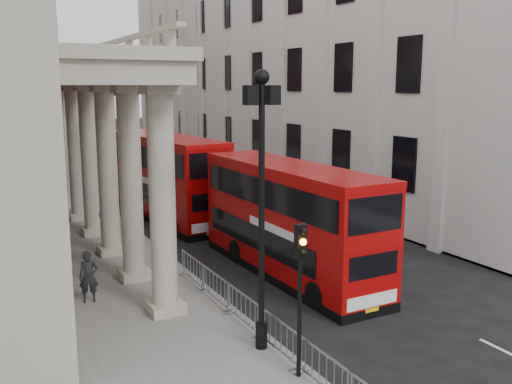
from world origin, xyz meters
The scene contains 15 objects.
sidewalk_west centered at (-3.00, 30.00, 0.06)m, with size 6.00×140.00×0.12m, color slate.
sidewalk_east centered at (13.50, 30.00, 0.06)m, with size 3.00×140.00×0.12m, color slate.
kerb centered at (-0.05, 30.00, 0.07)m, with size 0.20×140.00×0.14m, color slate.
east_building centered at (16.00, 32.00, 12.50)m, with size 8.00×55.00×25.00m, color beige.
monument_column centered at (6.00, 92.00, 15.98)m, with size 8.00×8.00×54.20m.
lamp_post_south centered at (-0.60, 4.00, 4.91)m, with size 1.05×0.44×8.32m.
lamp_post_mid centered at (-0.60, 20.00, 4.91)m, with size 1.05×0.44×8.32m.
lamp_post_north centered at (-0.60, 36.00, 4.91)m, with size 1.05×0.44×8.32m.
traffic_light centered at (-0.50, 1.98, 3.11)m, with size 0.28×0.33×4.30m.
crowd_barriers centered at (-0.35, 2.23, 0.67)m, with size 0.50×18.75×1.10m.
bus_near centered at (3.84, 9.86, 2.48)m, with size 2.89×11.05×4.75m.
bus_far centered at (2.55, 22.26, 2.63)m, with size 3.82×11.86×5.03m.
pedestrian_a centered at (-4.47, 10.24, 1.08)m, with size 0.70×0.46×1.92m, color black.
pedestrian_b centered at (-4.90, 13.68, 1.02)m, with size 0.87×0.68×1.79m, color black.
pedestrian_c centered at (-1.85, 19.80, 1.06)m, with size 0.92×0.60×1.89m, color black.
Camera 1 is at (-8.20, -10.31, 8.00)m, focal length 40.00 mm.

